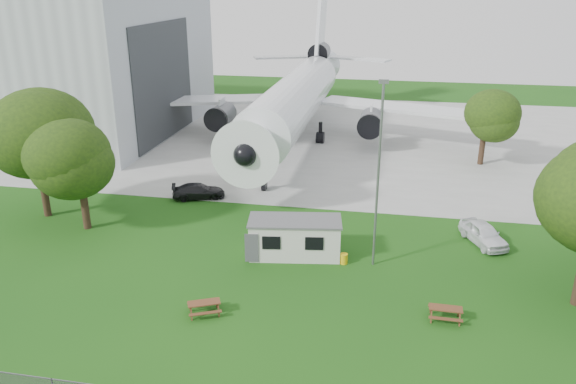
% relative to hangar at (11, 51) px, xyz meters
% --- Properties ---
extents(ground, '(160.00, 160.00, 0.00)m').
position_rel_hangar_xyz_m(ground, '(37.97, -36.00, -9.41)').
color(ground, '#245E15').
extents(concrete_apron, '(120.00, 46.00, 0.03)m').
position_rel_hangar_xyz_m(concrete_apron, '(37.97, 2.00, -9.39)').
color(concrete_apron, '#B7B7B2').
rests_on(concrete_apron, ground).
extents(hangar, '(43.00, 31.00, 18.55)m').
position_rel_hangar_xyz_m(hangar, '(0.00, 0.00, 0.00)').
color(hangar, '#B2B7BC').
rests_on(hangar, ground).
extents(airliner, '(46.36, 47.73, 17.69)m').
position_rel_hangar_xyz_m(airliner, '(35.97, -0.14, -4.14)').
color(airliner, white).
rests_on(airliner, ground).
extents(site_cabin, '(6.92, 3.59, 2.62)m').
position_rel_hangar_xyz_m(site_cabin, '(40.88, -29.44, -8.09)').
color(site_cabin, silver).
rests_on(site_cabin, ground).
extents(picnic_west, '(2.26, 2.11, 0.76)m').
position_rel_hangar_xyz_m(picnic_west, '(37.17, -37.50, -9.41)').
color(picnic_west, brown).
rests_on(picnic_west, ground).
extents(picnic_east, '(1.83, 1.53, 0.76)m').
position_rel_hangar_xyz_m(picnic_east, '(50.37, -35.56, -9.41)').
color(picnic_east, brown).
rests_on(picnic_east, ground).
extents(lamp_mast, '(0.16, 0.16, 12.00)m').
position_rel_hangar_xyz_m(lamp_mast, '(46.17, -29.80, -3.41)').
color(lamp_mast, slate).
rests_on(lamp_mast, ground).
extents(tree_west_big, '(8.20, 8.20, 10.84)m').
position_rel_hangar_xyz_m(tree_west_big, '(20.35, -26.35, -2.68)').
color(tree_west_big, '#382619').
rests_on(tree_west_big, ground).
extents(tree_west_small, '(7.47, 7.47, 9.12)m').
position_rel_hangar_xyz_m(tree_west_small, '(24.70, -28.00, -4.03)').
color(tree_west_small, '#382619').
rests_on(tree_west_small, ground).
extents(tree_far_apron, '(5.42, 5.42, 7.55)m').
position_rel_hangar_xyz_m(tree_far_apron, '(55.85, -6.07, -4.58)').
color(tree_far_apron, '#382619').
rests_on(tree_far_apron, ground).
extents(car_ne_hatch, '(3.44, 4.77, 1.51)m').
position_rel_hangar_xyz_m(car_ne_hatch, '(53.67, -25.19, -8.65)').
color(car_ne_hatch, white).
rests_on(car_ne_hatch, ground).
extents(car_apron_van, '(4.78, 3.17, 1.29)m').
position_rel_hangar_xyz_m(car_apron_van, '(30.91, -20.52, -8.76)').
color(car_apron_van, black).
rests_on(car_apron_van, ground).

